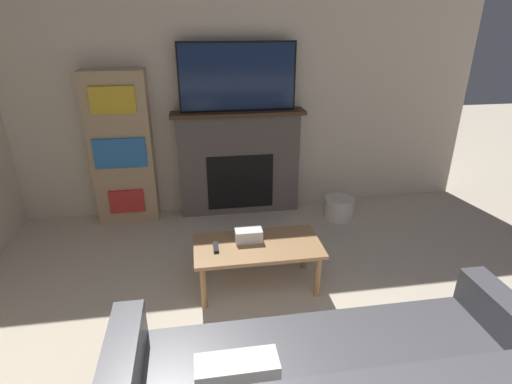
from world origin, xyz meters
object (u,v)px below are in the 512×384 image
Objects in this scene: storage_basket at (339,208)px; bookshelf at (122,149)px; tv at (238,77)px; coffee_table at (258,250)px; fireplace at (239,162)px.

bookshelf is at bearing 171.22° from storage_basket.
tv is at bearing 161.50° from storage_basket.
coffee_table is 3.14× the size of storage_basket.
bookshelf is (-1.21, 1.46, 0.46)m from coffee_table.
bookshelf is 4.95× the size of storage_basket.
tv is 0.75× the size of bookshelf.
fireplace is at bearing 1.07° from bookshelf.
fireplace is at bearing 160.55° from storage_basket.
coffee_table is 1.58m from storage_basket.
tv is at bearing -90.00° from fireplace.
fireplace is 4.40× the size of storage_basket.
fireplace is 1.40× the size of coffee_table.
fireplace is 1.18× the size of tv.
tv is 1.80m from storage_basket.
coffee_table is at bearing -91.05° from fireplace.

